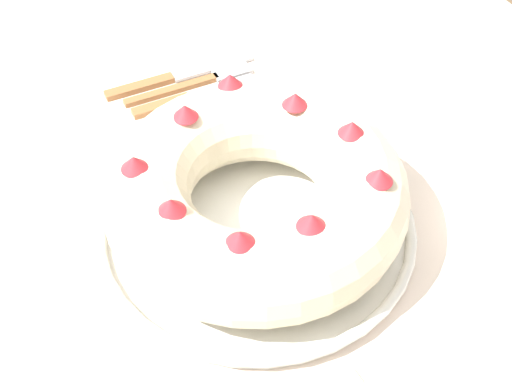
{
  "coord_description": "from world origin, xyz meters",
  "views": [
    {
      "loc": [
        0.47,
        -0.23,
        1.35
      ],
      "look_at": [
        0.02,
        -0.01,
        0.82
      ],
      "focal_mm": 50.0,
      "sensor_mm": 36.0,
      "label": 1
    }
  ],
  "objects_px": {
    "serving_dish": "(256,228)",
    "bundt_cake": "(256,192)",
    "serving_knife": "(170,78)",
    "fork": "(197,83)",
    "cake_knife": "(187,99)"
  },
  "relations": [
    {
      "from": "bundt_cake",
      "to": "fork",
      "type": "bearing_deg",
      "value": 170.84
    },
    {
      "from": "serving_dish",
      "to": "bundt_cake",
      "type": "height_order",
      "value": "bundt_cake"
    },
    {
      "from": "bundt_cake",
      "to": "serving_knife",
      "type": "xyz_separation_m",
      "value": [
        -0.29,
        0.01,
        -0.06
      ]
    },
    {
      "from": "serving_knife",
      "to": "cake_knife",
      "type": "distance_m",
      "value": 0.05
    },
    {
      "from": "serving_dish",
      "to": "cake_knife",
      "type": "distance_m",
      "value": 0.25
    },
    {
      "from": "serving_dish",
      "to": "cake_knife",
      "type": "height_order",
      "value": "serving_dish"
    },
    {
      "from": "bundt_cake",
      "to": "fork",
      "type": "relative_size",
      "value": 1.7
    },
    {
      "from": "serving_knife",
      "to": "cake_knife",
      "type": "height_order",
      "value": "same"
    },
    {
      "from": "bundt_cake",
      "to": "fork",
      "type": "distance_m",
      "value": 0.28
    },
    {
      "from": "serving_dish",
      "to": "serving_knife",
      "type": "bearing_deg",
      "value": 177.12
    },
    {
      "from": "serving_dish",
      "to": "fork",
      "type": "xyz_separation_m",
      "value": [
        -0.27,
        0.04,
        -0.01
      ]
    },
    {
      "from": "bundt_cake",
      "to": "cake_knife",
      "type": "distance_m",
      "value": 0.25
    },
    {
      "from": "fork",
      "to": "serving_knife",
      "type": "relative_size",
      "value": 0.88
    },
    {
      "from": "fork",
      "to": "serving_dish",
      "type": "bearing_deg",
      "value": -4.91
    },
    {
      "from": "serving_knife",
      "to": "cake_knife",
      "type": "bearing_deg",
      "value": 5.94
    }
  ]
}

